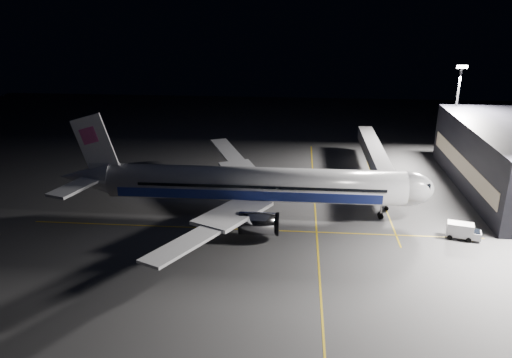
{
  "coord_description": "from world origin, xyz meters",
  "views": [
    {
      "loc": [
        6.54,
        -75.5,
        34.4
      ],
      "look_at": [
        0.07,
        0.52,
        6.0
      ],
      "focal_mm": 35.0,
      "sensor_mm": 36.0,
      "label": 1
    }
  ],
  "objects": [
    {
      "name": "safety_cone_a",
      "position": [
        -5.61,
        9.92,
        0.28
      ],
      "size": [
        0.37,
        0.37,
        0.55
      ],
      "primitive_type": "cone",
      "color": "#E95F09",
      "rests_on": "ground"
    },
    {
      "name": "ground",
      "position": [
        0.0,
        0.0,
        0.0
      ],
      "size": [
        200.0,
        200.0,
        0.0
      ],
      "primitive_type": "plane",
      "color": "#4C4C4F",
      "rests_on": "ground"
    },
    {
      "name": "guide_line_cross",
      "position": [
        0.0,
        -6.0,
        0.01
      ],
      "size": [
        70.0,
        0.25,
        0.01
      ],
      "primitive_type": "cube",
      "color": "gold",
      "rests_on": "ground"
    },
    {
      "name": "guide_line_side",
      "position": [
        22.0,
        10.0,
        0.01
      ],
      "size": [
        0.25,
        40.0,
        0.01
      ],
      "primitive_type": "cube",
      "color": "gold",
      "rests_on": "ground"
    },
    {
      "name": "airliner",
      "position": [
        -1.08,
        0.0,
        5.16
      ],
      "size": [
        61.48,
        54.22,
        16.64
      ],
      "color": "silver",
      "rests_on": "ground"
    },
    {
      "name": "jet_bridge",
      "position": [
        22.0,
        18.06,
        4.58
      ],
      "size": [
        3.6,
        34.4,
        6.3
      ],
      "color": "#B2B2B7",
      "rests_on": "ground"
    },
    {
      "name": "safety_cone_c",
      "position": [
        4.17,
        11.39,
        0.32
      ],
      "size": [
        0.43,
        0.43,
        0.65
      ],
      "primitive_type": "cone",
      "color": "#E95F09",
      "rests_on": "ground"
    },
    {
      "name": "service_truck",
      "position": [
        31.61,
        -6.36,
        1.32
      ],
      "size": [
        5.14,
        3.08,
        2.47
      ],
      "rotation": [
        0.0,
        0.0,
        -0.25
      ],
      "color": "silver",
      "rests_on": "ground"
    },
    {
      "name": "floodlight_mast_north",
      "position": [
        40.0,
        31.99,
        12.37
      ],
      "size": [
        2.4,
        0.68,
        20.7
      ],
      "color": "#59595E",
      "rests_on": "ground"
    },
    {
      "name": "safety_cone_b",
      "position": [
        6.0,
        9.74,
        0.34
      ],
      "size": [
        0.45,
        0.45,
        0.68
      ],
      "primitive_type": "cone",
      "color": "#E95F09",
      "rests_on": "ground"
    },
    {
      "name": "baggage_tug",
      "position": [
        -7.18,
        21.99,
        0.82
      ],
      "size": [
        2.62,
        2.18,
        1.78
      ],
      "rotation": [
        0.0,
        0.0,
        0.1
      ],
      "color": "black",
      "rests_on": "ground"
    },
    {
      "name": "guide_line_main",
      "position": [
        10.0,
        0.0,
        0.01
      ],
      "size": [
        0.25,
        80.0,
        0.01
      ],
      "primitive_type": "cube",
      "color": "gold",
      "rests_on": "ground"
    }
  ]
}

